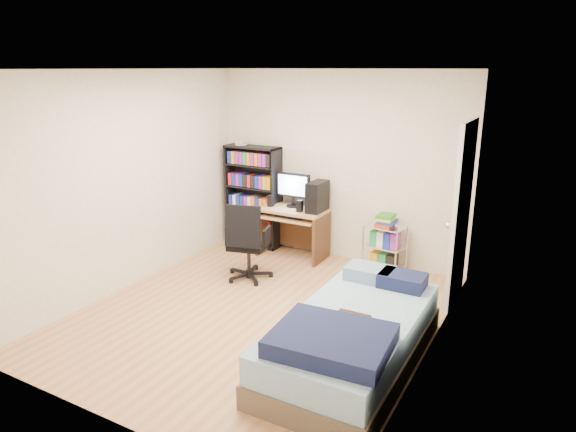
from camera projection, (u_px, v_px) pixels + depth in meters
The scene contains 7 objects.
room at pixel (258, 199), 5.11m from camera, with size 3.58×4.08×2.58m.
media_shelf at pixel (253, 195), 7.37m from camera, with size 0.82×0.27×1.51m.
computer_desk at pixel (300, 213), 6.94m from camera, with size 0.91×0.53×1.14m.
office_chair at pixel (248, 255), 6.26m from camera, with size 0.71×0.71×0.98m.
wire_cart at pixel (385, 235), 6.42m from camera, with size 0.51×0.39×0.76m.
bed at pixel (352, 338), 4.45m from camera, with size 1.04×2.07×0.59m.
door at pixel (461, 214), 5.51m from camera, with size 0.12×0.80×2.00m.
Camera 1 is at (2.66, -4.19, 2.52)m, focal length 32.00 mm.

